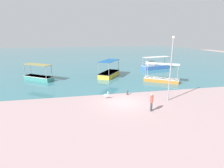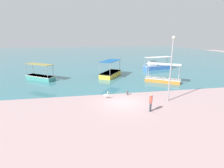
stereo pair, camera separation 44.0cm
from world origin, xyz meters
The scene contains 10 objects.
ground centered at (0.00, 0.00, 0.00)m, with size 120.00×120.00×0.00m, color #A88A8C.
harbor_water centered at (0.00, 48.00, 0.00)m, with size 110.00×90.00×0.00m, color #376F7A.
fishing_boat_outer centered at (11.30, 16.97, 0.67)m, with size 6.27×2.79×2.52m.
fishing_boat_near_left centered at (-10.53, 11.82, 0.52)m, with size 4.87×4.13×2.50m.
fishing_boat_center centered at (0.72, 12.13, 0.56)m, with size 4.40×5.25×2.71m.
fishing_boat_far_right centered at (7.74, 7.03, 0.51)m, with size 5.04×4.09×2.77m.
pelican centered at (-1.55, 1.64, 0.38)m, with size 0.80×0.40×0.80m.
lamp_post centered at (4.85, -0.26, 3.72)m, with size 0.28×0.28×6.71m.
mooring_bollard centered at (1.06, 2.39, 0.32)m, with size 0.22×0.22×0.60m.
fisherman_standing centered at (1.94, -2.46, 0.91)m, with size 0.41×0.45×1.69m.
Camera 2 is at (-4.18, -16.47, 6.77)m, focal length 28.00 mm.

